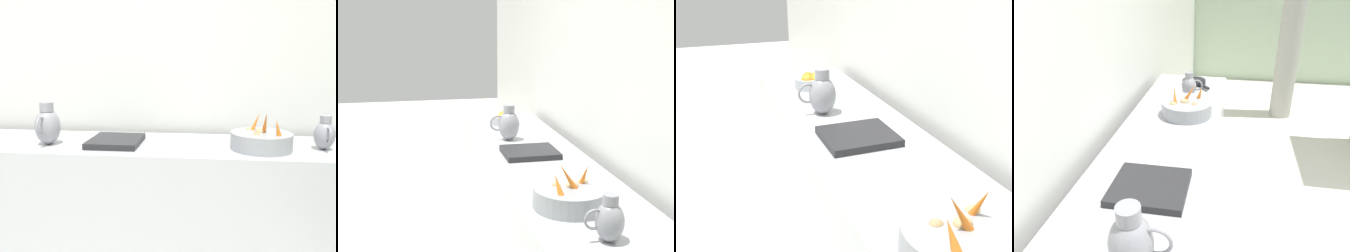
# 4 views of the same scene
# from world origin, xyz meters

# --- Properties ---
(tile_wall_left) EXTENTS (0.10, 7.97, 3.00)m
(tile_wall_left) POSITION_xyz_m (-1.95, 0.59, 1.50)
(tile_wall_left) COLOR silver
(tile_wall_left) RESTS_ON ground_plane
(prep_counter) EXTENTS (0.62, 3.09, 0.89)m
(prep_counter) POSITION_xyz_m (-1.53, 0.09, 0.44)
(prep_counter) COLOR #ADAFB5
(prep_counter) RESTS_ON ground_plane
(vegetable_colander) EXTENTS (0.34, 0.34, 0.22)m
(vegetable_colander) POSITION_xyz_m (-1.45, 0.74, 0.94)
(vegetable_colander) COLOR gray
(vegetable_colander) RESTS_ON prep_counter
(metal_pitcher_tall) EXTENTS (0.21, 0.15, 0.25)m
(metal_pitcher_tall) POSITION_xyz_m (-1.43, -0.51, 1.00)
(metal_pitcher_tall) COLOR gray
(metal_pitcher_tall) RESTS_ON prep_counter
(metal_pitcher_short) EXTENTS (0.16, 0.12, 0.19)m
(metal_pitcher_short) POSITION_xyz_m (-1.49, 1.10, 0.97)
(metal_pitcher_short) COLOR gray
(metal_pitcher_short) RESTS_ON prep_counter
(counter_sink_basin) EXTENTS (0.34, 0.30, 0.04)m
(counter_sink_basin) POSITION_xyz_m (-1.49, -0.11, 0.91)
(counter_sink_basin) COLOR #232326
(counter_sink_basin) RESTS_ON prep_counter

